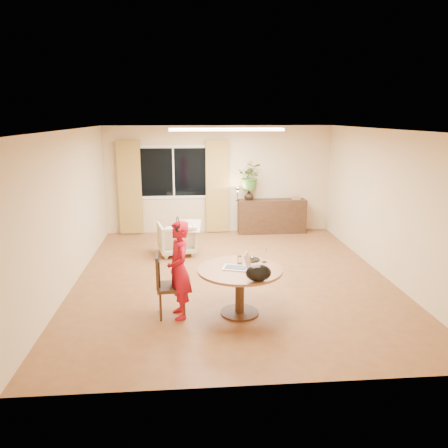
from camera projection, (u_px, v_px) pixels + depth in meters
name	position (u px, v px, depth m)	size (l,w,h in m)	color
floor	(232.00, 277.00, 7.85)	(6.50, 6.50, 0.00)	brown
ceiling	(233.00, 130.00, 7.22)	(6.50, 6.50, 0.00)	white
wall_back	(219.00, 180.00, 10.68)	(5.50, 5.50, 0.00)	#D0BD87
wall_left	(69.00, 209.00, 7.31)	(6.50, 6.50, 0.00)	#D0BD87
wall_right	(386.00, 204.00, 7.76)	(6.50, 6.50, 0.00)	#D0BD87
window	(174.00, 172.00, 10.52)	(1.70, 0.03, 1.30)	white
curtain_left	(130.00, 188.00, 10.45)	(0.55, 0.08, 2.25)	olive
curtain_right	(217.00, 187.00, 10.62)	(0.55, 0.08, 2.25)	olive
ceiling_panel	(226.00, 130.00, 8.39)	(2.20, 0.35, 0.05)	white
dining_table	(240.00, 278.00, 6.28)	(1.22, 1.22, 0.70)	brown
dining_chair	(171.00, 285.00, 6.25)	(0.45, 0.41, 0.94)	black
child	(179.00, 270.00, 6.16)	(0.34, 0.52, 1.41)	#B8260E
laptop	(236.00, 260.00, 6.22)	(0.38, 0.25, 0.25)	#B7B7BC
tumbler	(240.00, 260.00, 6.47)	(0.07, 0.07, 0.11)	white
wine_glass	(264.00, 255.00, 6.50)	(0.08, 0.08, 0.21)	white
pot_lid	(252.00, 259.00, 6.60)	(0.24, 0.24, 0.04)	white
handbag	(258.00, 273.00, 5.74)	(0.34, 0.20, 0.23)	black
armchair	(177.00, 238.00, 9.11)	(0.72, 0.74, 0.67)	beige
throw	(190.00, 223.00, 8.98)	(0.45, 0.55, 0.03)	beige
sideboard	(272.00, 216.00, 10.76)	(1.66, 0.41, 0.83)	black
vase	(249.00, 195.00, 10.59)	(0.24, 0.24, 0.25)	black
bouquet	(251.00, 176.00, 10.48)	(0.59, 0.51, 0.66)	#306425
book_stack	(296.00, 198.00, 10.70)	(0.20, 0.15, 0.08)	#8F5F48
desk_lamp	(238.00, 194.00, 10.51)	(0.14, 0.14, 0.33)	black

